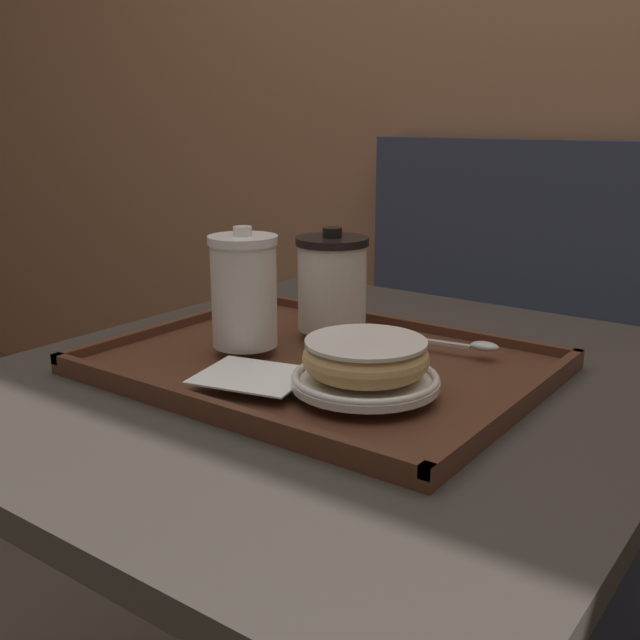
{
  "coord_description": "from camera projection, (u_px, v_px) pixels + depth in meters",
  "views": [
    {
      "loc": [
        0.49,
        -0.71,
        1.05
      ],
      "look_at": [
        -0.02,
        -0.01,
        0.82
      ],
      "focal_mm": 42.0,
      "sensor_mm": 36.0,
      "label": 1
    }
  ],
  "objects": [
    {
      "name": "coffee_cup_rear",
      "position": [
        332.0,
        283.0,
        0.99
      ],
      "size": [
        0.1,
        0.1,
        0.14
      ],
      "color": "white",
      "rests_on": "serving_tray"
    },
    {
      "name": "cafe_table",
      "position": [
        339.0,
        509.0,
        0.95
      ],
      "size": [
        0.76,
        0.85,
        0.75
      ],
      "color": "#38332D",
      "rests_on": "ground_plane"
    },
    {
      "name": "napkin_paper",
      "position": [
        253.0,
        376.0,
        0.82
      ],
      "size": [
        0.14,
        0.12,
        0.0
      ],
      "rotation": [
        0.0,
        0.0,
        0.23
      ],
      "color": "white",
      "rests_on": "serving_tray"
    },
    {
      "name": "booth_bench",
      "position": [
        616.0,
        467.0,
        1.62
      ],
      "size": [
        1.39,
        0.44,
        1.0
      ],
      "color": "#33384C",
      "rests_on": "ground_plane"
    },
    {
      "name": "donut_chocolate_glazed",
      "position": [
        366.0,
        357.0,
        0.78
      ],
      "size": [
        0.13,
        0.13,
        0.04
      ],
      "color": "#DBB270",
      "rests_on": "plate_with_chocolate_donut"
    },
    {
      "name": "wall_behind",
      "position": [
        626.0,
        46.0,
        1.64
      ],
      "size": [
        8.0,
        0.05,
        2.4
      ],
      "color": "#9E6B4C",
      "rests_on": "ground_plane"
    },
    {
      "name": "spoon",
      "position": [
        463.0,
        344.0,
        0.92
      ],
      "size": [
        0.16,
        0.04,
        0.01
      ],
      "rotation": [
        0.0,
        0.0,
        0.15
      ],
      "color": "silver",
      "rests_on": "serving_tray"
    },
    {
      "name": "coffee_cup_front",
      "position": [
        244.0,
        290.0,
        0.91
      ],
      "size": [
        0.08,
        0.08,
        0.15
      ],
      "color": "white",
      "rests_on": "serving_tray"
    },
    {
      "name": "serving_tray",
      "position": [
        320.0,
        365.0,
        0.91
      ],
      "size": [
        0.51,
        0.4,
        0.02
      ],
      "color": "#512D1E",
      "rests_on": "cafe_table"
    },
    {
      "name": "plate_with_chocolate_donut",
      "position": [
        365.0,
        380.0,
        0.79
      ],
      "size": [
        0.16,
        0.16,
        0.01
      ],
      "color": "white",
      "rests_on": "serving_tray"
    }
  ]
}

